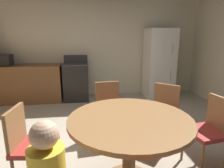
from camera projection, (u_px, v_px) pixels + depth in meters
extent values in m
plane|color=#A89E89|center=(100.00, 153.00, 2.63)|extent=(14.00, 14.00, 0.00)
cube|color=beige|center=(91.00, 45.00, 5.04)|extent=(6.06, 0.12, 2.70)
cube|color=brown|center=(21.00, 84.00, 4.64)|extent=(1.96, 0.60, 0.90)
cube|color=black|center=(76.00, 82.00, 4.81)|extent=(0.60, 0.60, 0.90)
cube|color=#38383D|center=(75.00, 64.00, 4.70)|extent=(0.60, 0.60, 0.02)
cube|color=#38383D|center=(76.00, 59.00, 4.95)|extent=(0.60, 0.04, 0.18)
cube|color=white|center=(159.00, 64.00, 4.94)|extent=(0.68, 0.66, 1.76)
cylinder|color=#B2B2B7|center=(172.00, 49.00, 4.54)|extent=(0.02, 0.02, 0.22)
cylinder|color=#B2B2B7|center=(170.00, 76.00, 4.70)|extent=(0.02, 0.02, 0.30)
cube|color=black|center=(1.00, 60.00, 4.45)|extent=(0.44, 0.32, 0.26)
cylinder|color=olive|center=(129.00, 153.00, 2.02)|extent=(0.14, 0.14, 0.72)
cylinder|color=olive|center=(130.00, 119.00, 1.93)|extent=(1.26, 1.26, 0.04)
cylinder|color=olive|center=(202.00, 161.00, 2.11)|extent=(0.03, 0.03, 0.43)
cylinder|color=olive|center=(183.00, 145.00, 2.43)|extent=(0.03, 0.03, 0.43)
cylinder|color=olive|center=(205.00, 141.00, 2.52)|extent=(0.03, 0.03, 0.43)
cube|color=#9E2D28|center=(206.00, 132.00, 2.26)|extent=(0.46, 0.46, 0.05)
cube|color=olive|center=(220.00, 114.00, 2.26)|extent=(0.09, 0.38, 0.42)
cylinder|color=olive|center=(58.00, 156.00, 2.20)|extent=(0.03, 0.03, 0.43)
cylinder|color=olive|center=(28.00, 157.00, 2.19)|extent=(0.03, 0.03, 0.43)
cube|color=#9E2D28|center=(36.00, 146.00, 1.97)|extent=(0.44, 0.44, 0.05)
cube|color=olive|center=(16.00, 128.00, 1.92)|extent=(0.08, 0.38, 0.42)
cylinder|color=olive|center=(123.00, 129.00, 2.85)|extent=(0.03, 0.03, 0.43)
cylinder|color=olive|center=(101.00, 132.00, 2.77)|extent=(0.03, 0.03, 0.43)
cylinder|color=olive|center=(118.00, 120.00, 3.17)|extent=(0.03, 0.03, 0.43)
cylinder|color=olive|center=(97.00, 122.00, 3.10)|extent=(0.03, 0.03, 0.43)
cube|color=#9E2D28|center=(110.00, 111.00, 2.91)|extent=(0.43, 0.43, 0.05)
cube|color=olive|center=(107.00, 95.00, 3.04)|extent=(0.38, 0.07, 0.42)
cylinder|color=olive|center=(168.00, 138.00, 2.61)|extent=(0.03, 0.03, 0.43)
cylinder|color=olive|center=(145.00, 131.00, 2.79)|extent=(0.03, 0.03, 0.43)
cylinder|color=olive|center=(175.00, 128.00, 2.88)|extent=(0.03, 0.03, 0.43)
cylinder|color=olive|center=(154.00, 123.00, 3.06)|extent=(0.03, 0.03, 0.43)
cube|color=#9E2D28|center=(161.00, 115.00, 2.78)|extent=(0.56, 0.56, 0.05)
cube|color=olive|center=(166.00, 98.00, 2.87)|extent=(0.31, 0.28, 0.42)
sphere|color=#D6A884|center=(44.00, 135.00, 1.09)|extent=(0.17, 0.17, 0.17)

